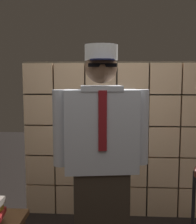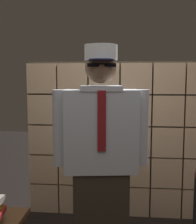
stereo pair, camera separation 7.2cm
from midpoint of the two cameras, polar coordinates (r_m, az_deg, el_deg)
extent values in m
cube|color=#E0B78C|center=(3.40, -11.73, -16.33)|extent=(0.31, 0.08, 0.31)
cube|color=#E0B78C|center=(3.33, -6.01, -16.71)|extent=(0.31, 0.08, 0.31)
cube|color=#E0B78C|center=(3.30, -0.09, -16.94)|extent=(0.31, 0.08, 0.31)
cube|color=#E0B78C|center=(3.30, 5.91, -17.00)|extent=(0.31, 0.08, 0.31)
cube|color=#E0B78C|center=(3.33, 11.85, -16.88)|extent=(0.31, 0.08, 0.31)
cube|color=#E0B78C|center=(3.39, 17.62, -16.61)|extent=(0.31, 0.08, 0.31)
cube|color=#E0B78C|center=(3.29, -11.87, -11.03)|extent=(0.31, 0.08, 0.31)
cube|color=#E0B78C|center=(3.22, -6.08, -11.32)|extent=(0.31, 0.08, 0.31)
cube|color=#E0B78C|center=(3.18, -0.09, -11.49)|extent=(0.31, 0.08, 0.31)
cube|color=#E0B78C|center=(3.18, 5.98, -11.55)|extent=(0.31, 0.08, 0.31)
cube|color=#E0B78C|center=(3.21, 12.00, -11.48)|extent=(0.31, 0.08, 0.31)
cube|color=#E0B78C|center=(3.27, 17.84, -11.29)|extent=(0.31, 0.08, 0.31)
cube|color=#E0B78C|center=(3.20, -12.02, -5.40)|extent=(0.31, 0.08, 0.31)
cube|color=#E0B78C|center=(3.13, -6.16, -5.57)|extent=(0.31, 0.08, 0.31)
cube|color=#E0B78C|center=(3.09, -0.09, -5.68)|extent=(0.31, 0.08, 0.31)
cube|color=#E0B78C|center=(3.09, 6.06, -5.73)|extent=(0.31, 0.08, 0.31)
cube|color=#E0B78C|center=(3.12, 12.15, -5.72)|extent=(0.31, 0.08, 0.31)
cube|color=#E0B78C|center=(3.19, 18.05, -5.64)|extent=(0.31, 0.08, 0.31)
cube|color=#E0B78C|center=(3.15, -12.17, 0.48)|extent=(0.31, 0.08, 0.31)
cube|color=#E0B78C|center=(3.08, -6.24, 0.45)|extent=(0.31, 0.08, 0.31)
cube|color=#E0B78C|center=(3.04, -0.09, 0.41)|extent=(0.31, 0.08, 0.31)
cube|color=#E0B78C|center=(3.03, 6.14, 0.36)|extent=(0.31, 0.08, 0.31)
cube|color=#E0B78C|center=(3.07, 12.31, 0.31)|extent=(0.31, 0.08, 0.31)
cube|color=#E0B78C|center=(3.13, -12.32, 6.50)|extent=(0.31, 0.08, 0.31)
cube|color=#E0B78C|center=(3.06, -6.32, 6.61)|extent=(0.31, 0.08, 0.31)
cube|color=#E0B78C|center=(3.02, -0.09, 6.64)|extent=(0.31, 0.08, 0.31)
cube|color=#E0B78C|center=(3.02, 6.22, 6.60)|extent=(0.31, 0.08, 0.31)
cube|color=#E0B78C|center=(3.05, 12.46, 6.49)|extent=(0.31, 0.08, 0.31)
cube|color=#4C4438|center=(3.14, 2.99, -5.51)|extent=(2.00, 0.02, 1.67)
cube|color=#382D23|center=(2.28, -0.38, -21.33)|extent=(0.42, 0.25, 0.82)
cube|color=silver|center=(2.05, -0.40, -3.73)|extent=(0.54, 0.29, 0.58)
cube|color=maroon|center=(1.92, -0.16, -1.81)|extent=(0.06, 0.02, 0.41)
cube|color=silver|center=(2.01, -0.40, 4.72)|extent=(0.31, 0.27, 0.04)
sphere|color=#846047|center=(2.01, -0.41, 8.82)|extent=(0.22, 0.22, 0.22)
ellipsoid|color=black|center=(1.96, -0.31, 7.74)|extent=(0.15, 0.10, 0.10)
cube|color=black|center=(1.91, -0.20, 9.26)|extent=(0.19, 0.04, 0.02)
cylinder|color=#191E47|center=(1.93, -0.24, 10.29)|extent=(0.19, 0.19, 0.01)
cylinder|color=white|center=(2.02, -0.41, 11.65)|extent=(0.23, 0.23, 0.11)
cylinder|color=silver|center=(2.08, 7.54, -2.96)|extent=(0.12, 0.12, 0.54)
cylinder|color=silver|center=(2.04, -8.48, -3.16)|extent=(0.12, 0.12, 0.54)
cylinder|color=black|center=(2.57, 17.43, -19.11)|extent=(0.03, 0.03, 0.75)
torus|color=silver|center=(2.16, -19.73, -18.81)|extent=(0.06, 0.01, 0.06)
camera|label=1|loc=(0.04, -90.99, -0.12)|focal=46.28mm
camera|label=2|loc=(0.04, 89.01, 0.12)|focal=46.28mm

